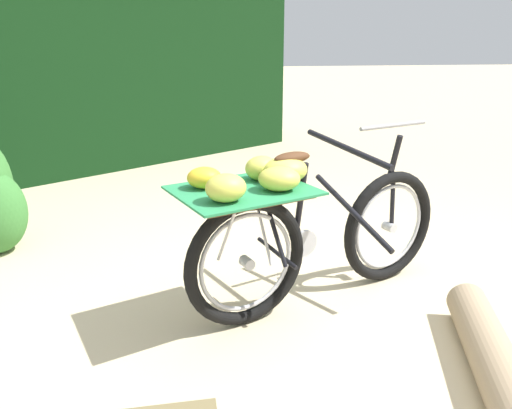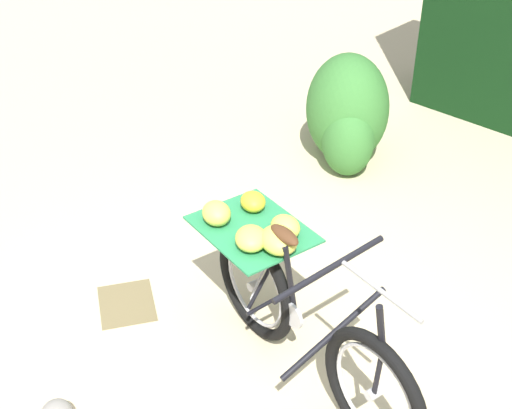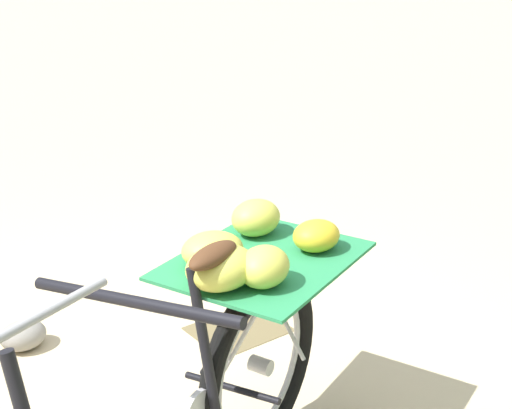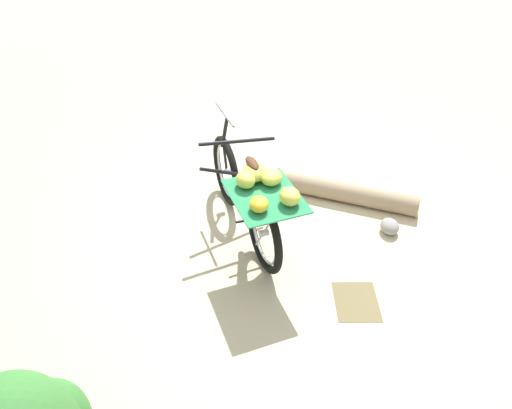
{
  "view_description": "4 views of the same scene",
  "coord_description": "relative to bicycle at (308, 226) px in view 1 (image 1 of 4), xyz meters",
  "views": [
    {
      "loc": [
        -0.84,
        -2.29,
        1.49
      ],
      "look_at": [
        -0.45,
        -0.06,
        0.73
      ],
      "focal_mm": 34.09,
      "sensor_mm": 36.0,
      "label": 1
    },
    {
      "loc": [
        2.73,
        -0.78,
        3.15
      ],
      "look_at": [
        -0.57,
        0.09,
        0.89
      ],
      "focal_mm": 49.43,
      "sensor_mm": 36.0,
      "label": 2
    },
    {
      "loc": [
        0.92,
        1.88,
        1.85
      ],
      "look_at": [
        -0.52,
        -0.01,
        0.96
      ],
      "focal_mm": 51.89,
      "sensor_mm": 36.0,
      "label": 3
    },
    {
      "loc": [
        -3.63,
        0.13,
        3.05
      ],
      "look_at": [
        -0.64,
        0.13,
        0.79
      ],
      "focal_mm": 33.65,
      "sensor_mm": 36.0,
      "label": 4
    }
  ],
  "objects": [
    {
      "name": "bicycle",
      "position": [
        0.0,
        0.0,
        0.0
      ],
      "size": [
        1.77,
        0.97,
        1.03
      ],
      "rotation": [
        0.0,
        0.0,
        0.36
      ],
      "color": "black",
      "rests_on": "ground_plane"
    },
    {
      "name": "ground_plane",
      "position": [
        0.11,
        -0.2,
        -0.5
      ],
      "size": [
        60.0,
        60.0,
        0.0
      ],
      "primitive_type": "plane",
      "color": "beige"
    },
    {
      "name": "foliage_hedge",
      "position": [
        -1.38,
        3.99,
        0.82
      ],
      "size": [
        4.69,
        3.4,
        2.63
      ],
      "primitive_type": "cube",
      "rotation": [
        0.0,
        0.0,
        3.7
      ],
      "color": "black",
      "rests_on": "ground_plane"
    },
    {
      "name": "fallen_log",
      "position": [
        0.59,
        -1.01,
        -0.39
      ],
      "size": [
        0.72,
        1.5,
        0.21
      ],
      "primitive_type": "cylinder",
      "rotation": [
        0.0,
        1.57,
        1.22
      ],
      "color": "#9E8466",
      "rests_on": "ground_plane"
    }
  ]
}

